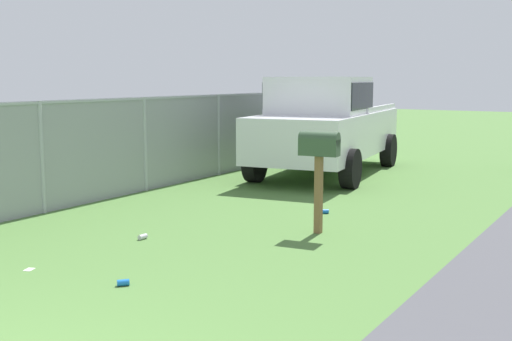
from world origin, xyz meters
TOP-DOWN VIEW (x-y plane):
  - mailbox at (5.84, 0.20)m, footprint 0.26×0.55m
  - pickup_truck at (10.63, 2.43)m, footprint 5.36×2.80m
  - fence_section at (8.25, 4.36)m, footprint 16.40×0.07m
  - litter_can_near_hydrant at (2.83, 0.87)m, footprint 0.13×0.13m
  - litter_can_far_scatter at (4.33, 1.97)m, footprint 0.12×0.07m
  - litter_can_by_mailbox at (7.00, 0.66)m, footprint 0.12×0.14m
  - litter_wrapper_midfield_b at (2.68, 2.12)m, footprint 0.14×0.12m

SIDE VIEW (x-z plane):
  - litter_wrapper_midfield_b at x=2.68m, z-range 0.00..0.01m
  - litter_can_near_hydrant at x=2.83m, z-range 0.00..0.07m
  - litter_can_far_scatter at x=4.33m, z-range 0.00..0.07m
  - litter_can_by_mailbox at x=7.00m, z-range 0.00..0.07m
  - fence_section at x=8.25m, z-range 0.07..1.80m
  - mailbox at x=5.84m, z-range 0.42..1.78m
  - pickup_truck at x=10.63m, z-range 0.06..2.15m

